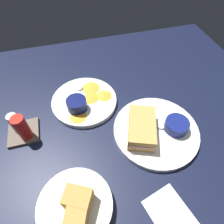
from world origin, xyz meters
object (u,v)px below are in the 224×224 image
sandwich_half_near (142,128)px  condiment_caddy (21,128)px  spoon_by_dark_ramekin (157,126)px  ramekin_light_gravy (77,104)px  plate_sandwich_main (156,131)px  ramekin_dark_sauce (177,125)px  spoon_by_gravy_ramekin (80,89)px  plate_chips_companion (84,101)px  bread_basket_rear (76,206)px

sandwich_half_near → condiment_caddy: (9.61, 34.21, -0.59)cm
spoon_by_dark_ramekin → ramekin_light_gravy: size_ratio=1.50×
plate_sandwich_main → ramekin_dark_sauce: (-1.21, -5.72, 2.55)cm
ramekin_light_gravy → spoon_by_gravy_ramekin: bearing=-15.8°
spoon_by_dark_ramekin → condiment_caddy: size_ratio=1.02×
condiment_caddy → plate_sandwich_main: bearing=-104.1°
spoon_by_dark_ramekin → ramekin_light_gravy: 26.28cm
spoon_by_dark_ramekin → plate_chips_companion: size_ratio=0.43×
ramekin_dark_sauce → spoon_by_gravy_ramekin: size_ratio=0.71×
condiment_caddy → bread_basket_rear: bearing=-153.7°
ramekin_dark_sauce → condiment_caddy: (11.07, 44.85, 0.06)cm
plate_sandwich_main → plate_chips_companion: 26.15cm
sandwich_half_near → ramekin_dark_sauce: sandwich_half_near is taller
spoon_by_gravy_ramekin → bread_basket_rear: (-37.86, 7.20, 0.36)cm
spoon_by_dark_ramekin → spoon_by_gravy_ramekin: 29.61cm
sandwich_half_near → spoon_by_dark_ramekin: size_ratio=1.54×
ramekin_dark_sauce → ramekin_light_gravy: bearing=60.3°
sandwich_half_near → ramekin_light_gravy: (14.29, 16.93, -0.27)cm
plate_chips_companion → ramekin_light_gravy: 5.26cm
plate_chips_companion → bread_basket_rear: 34.01cm
spoon_by_dark_ramekin → bread_basket_rear: size_ratio=0.55×
ramekin_light_gravy → spoon_by_gravy_ramekin: size_ratio=0.65×
ramekin_light_gravy → bread_basket_rear: (-29.74, 4.91, -1.40)cm
condiment_caddy → spoon_by_dark_ramekin: bearing=-102.7°
bread_basket_rear → condiment_caddy: condiment_caddy is taller
sandwich_half_near → plate_sandwich_main: bearing=-93.0°
plate_chips_companion → spoon_by_gravy_ramekin: 4.93cm
ramekin_dark_sauce → plate_sandwich_main: bearing=78.0°
plate_sandwich_main → condiment_caddy: size_ratio=2.73×
sandwich_half_near → condiment_caddy: size_ratio=1.57×
spoon_by_dark_ramekin → ramekin_light_gravy: ramekin_light_gravy is taller
ramekin_dark_sauce → sandwich_half_near: bearing=82.2°
plate_sandwich_main → bread_basket_rear: 30.81cm
ramekin_dark_sauce → spoon_by_gravy_ramekin: ramekin_dark_sauce is taller
spoon_by_dark_ramekin → bread_basket_rear: bearing=120.5°
plate_sandwich_main → ramekin_dark_sauce: 6.38cm
spoon_by_dark_ramekin → condiment_caddy: bearing=77.3°
ramekin_dark_sauce → condiment_caddy: size_ratio=0.74×
sandwich_half_near → condiment_caddy: bearing=74.3°
plate_chips_companion → ramekin_dark_sauce: bearing=-127.6°
sandwich_half_near → bread_basket_rear: size_ratio=0.84×
spoon_by_dark_ramekin → plate_chips_companion: spoon_by_dark_ramekin is taller
sandwich_half_near → spoon_by_gravy_ramekin: 26.84cm
plate_chips_companion → spoon_by_dark_ramekin: bearing=-130.9°
spoon_by_gravy_ramekin → condiment_caddy: bearing=123.2°
ramekin_dark_sauce → spoon_by_dark_ramekin: ramekin_dark_sauce is taller
plate_sandwich_main → sandwich_half_near: bearing=87.0°
ramekin_light_gravy → condiment_caddy: condiment_caddy is taller
plate_sandwich_main → condiment_caddy: condiment_caddy is taller
sandwich_half_near → bread_basket_rear: bread_basket_rear is taller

